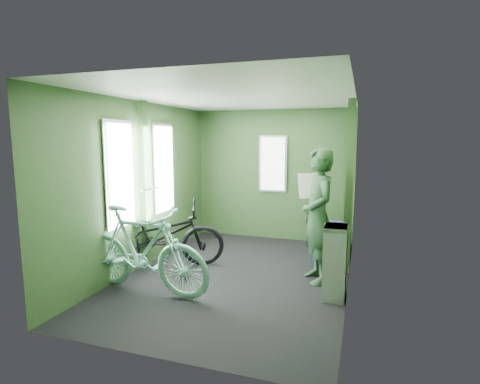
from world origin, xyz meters
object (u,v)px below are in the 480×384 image
object	(u,v)px
bicycle_black	(161,267)
bench_seat	(334,238)
passenger	(318,216)
waste_box	(335,262)
bicycle_mint	(144,293)

from	to	relation	value
bicycle_black	bench_seat	world-z (taller)	bench_seat
passenger	bicycle_black	bearing A→B (deg)	-110.05
bicycle_black	waste_box	bearing A→B (deg)	-121.01
bicycle_black	bicycle_mint	distance (m)	0.90
bicycle_mint	bench_seat	size ratio (longest dim) A/B	1.72
bicycle_black	bicycle_mint	size ratio (longest dim) A/B	1.01
bicycle_black	bicycle_mint	bearing A→B (deg)	172.66
bicycle_black	passenger	world-z (taller)	passenger
bicycle_mint	bench_seat	xyz separation A→B (m)	(2.01, 2.07, 0.30)
bicycle_black	passenger	distance (m)	2.29
passenger	waste_box	bearing A→B (deg)	3.70
bicycle_mint	passenger	world-z (taller)	passenger
bicycle_mint	waste_box	bearing A→B (deg)	-69.26
waste_box	passenger	bearing A→B (deg)	118.49
bicycle_black	passenger	size ratio (longest dim) A/B	1.05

